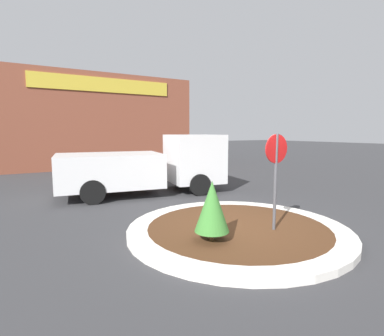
{
  "coord_description": "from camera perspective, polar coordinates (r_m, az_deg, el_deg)",
  "views": [
    {
      "loc": [
        -4.43,
        -5.38,
        2.38
      ],
      "look_at": [
        0.15,
        2.37,
        1.29
      ],
      "focal_mm": 28.0,
      "sensor_mm": 36.0,
      "label": 1
    }
  ],
  "objects": [
    {
      "name": "ground_plane",
      "position": [
        7.37,
        8.62,
        -12.04
      ],
      "size": [
        120.0,
        120.0,
        0.0
      ],
      "primitive_type": "plane",
      "color": "#38383A"
    },
    {
      "name": "storefront_building",
      "position": [
        23.21,
        -18.02,
        8.29
      ],
      "size": [
        12.51,
        6.07,
        6.16
      ],
      "color": "brown",
      "rests_on": "ground_plane"
    },
    {
      "name": "traffic_island",
      "position": [
        7.34,
        8.63,
        -11.47
      ],
      "size": [
        5.18,
        5.18,
        0.15
      ],
      "color": "silver",
      "rests_on": "ground_plane"
    },
    {
      "name": "utility_truck",
      "position": [
        11.64,
        -8.2,
        0.53
      ],
      "size": [
        6.44,
        3.2,
        2.27
      ],
      "rotation": [
        0.0,
        0.0,
        -0.16
      ],
      "color": "silver",
      "rests_on": "ground_plane"
    },
    {
      "name": "island_shrub",
      "position": [
        6.15,
        3.83,
        -7.29
      ],
      "size": [
        0.71,
        0.71,
        1.24
      ],
      "color": "brown",
      "rests_on": "traffic_island"
    },
    {
      "name": "stop_sign",
      "position": [
        6.95,
        15.69,
        0.27
      ],
      "size": [
        0.65,
        0.07,
        2.35
      ],
      "color": "#4C4C51",
      "rests_on": "ground_plane"
    }
  ]
}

